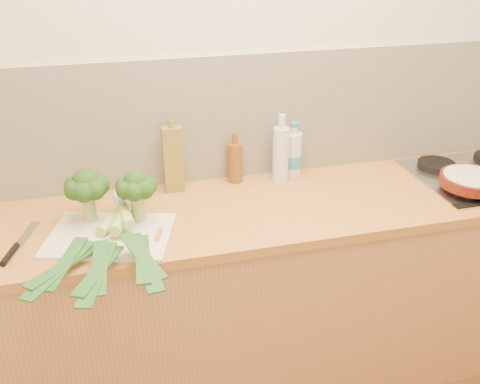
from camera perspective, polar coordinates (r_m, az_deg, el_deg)
The scene contains 14 objects.
room_shell at distance 2.30m, azimuth 0.32°, elevation 7.93°, with size 3.50×3.50×3.50m.
counter at distance 2.40m, azimuth 2.08°, elevation -10.84°, with size 3.20×0.62×0.90m.
chopping_board at distance 1.99m, azimuth -13.68°, elevation -4.52°, with size 0.43×0.32×0.01m, color white.
broccoli_left at distance 2.03m, azimuth -16.06°, elevation 0.54°, with size 0.16×0.17×0.21m.
broccoli_right at distance 1.99m, azimuth -11.02°, elevation 0.50°, with size 0.15×0.15×0.20m.
leek_front at distance 1.95m, azimuth -14.89°, elevation -4.31°, with size 0.39×0.57×0.04m.
leek_mid at distance 1.92m, azimuth -13.18°, elevation -4.05°, with size 0.23×0.68×0.04m.
leek_back at distance 1.90m, azimuth -11.63°, elevation -3.65°, with size 0.14×0.65×0.04m.
chefs_knife at distance 2.01m, azimuth -22.93°, elevation -5.62°, with size 0.11×0.29×0.02m.
skillet at distance 2.41m, azimuth 23.53°, elevation 1.16°, with size 0.36×0.26×0.04m.
oil_tin at distance 2.22m, azimuth -7.15°, elevation 3.50°, with size 0.08×0.05×0.31m.
glass_bottle at distance 2.31m, azimuth 4.37°, elevation 4.12°, with size 0.07×0.07×0.30m.
amber_bottle at distance 2.31m, azimuth -0.53°, elevation 3.28°, with size 0.06×0.06×0.23m.
water_bottle at distance 2.38m, azimuth 5.66°, elevation 3.90°, with size 0.08×0.08×0.23m.
Camera 1 is at (-0.56, -0.61, 1.92)m, focal length 40.00 mm.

